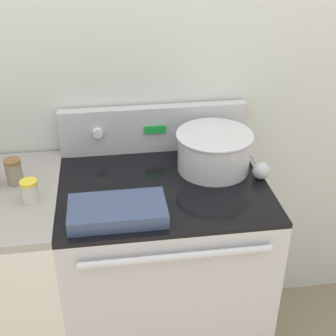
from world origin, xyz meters
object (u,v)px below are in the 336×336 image
object	(u,v)px
casserole_dish	(117,210)
spice_jar_yellow_cap	(30,191)
mixing_bowl	(214,149)
spice_jar_brown_cap	(14,172)
ladle	(260,170)

from	to	relation	value
casserole_dish	spice_jar_yellow_cap	size ratio (longest dim) A/B	4.06
mixing_bowl	spice_jar_yellow_cap	size ratio (longest dim) A/B	3.71
mixing_bowl	casserole_dish	xyz separation A→B (m)	(-0.40, -0.28, -0.06)
casserole_dish	spice_jar_brown_cap	distance (m)	0.45
ladle	spice_jar_yellow_cap	bearing A→B (deg)	-175.53
casserole_dish	spice_jar_brown_cap	size ratio (longest dim) A/B	3.30
casserole_dish	ladle	distance (m)	0.59
casserole_dish	ladle	world-z (taller)	ladle
ladle	spice_jar_brown_cap	distance (m)	0.93
spice_jar_brown_cap	casserole_dish	bearing A→B (deg)	-34.41
ladle	mixing_bowl	bearing A→B (deg)	152.50
mixing_bowl	spice_jar_yellow_cap	world-z (taller)	mixing_bowl
mixing_bowl	spice_jar_brown_cap	distance (m)	0.77
mixing_bowl	casserole_dish	distance (m)	0.49
spice_jar_yellow_cap	casserole_dish	bearing A→B (deg)	-22.51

